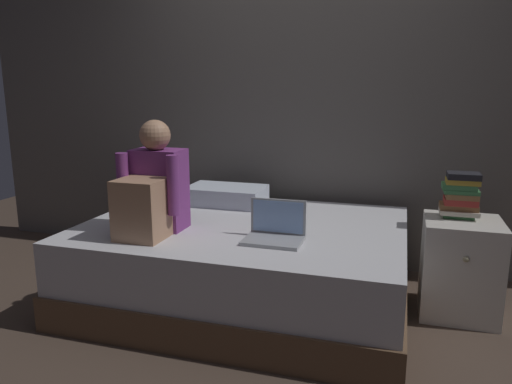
% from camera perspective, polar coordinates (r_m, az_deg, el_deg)
% --- Properties ---
extents(ground_plane, '(8.00, 8.00, 0.00)m').
position_cam_1_polar(ground_plane, '(2.91, 0.64, -15.53)').
color(ground_plane, '#47382D').
extents(wall_back, '(5.60, 0.10, 2.70)m').
position_cam_1_polar(wall_back, '(3.74, 6.01, 12.08)').
color(wall_back, '#605B56').
rests_on(wall_back, ground_plane).
extents(bed, '(2.00, 1.50, 0.52)m').
position_cam_1_polar(bed, '(3.12, -1.34, -8.37)').
color(bed, brown).
rests_on(bed, ground_plane).
extents(nightstand, '(0.44, 0.46, 0.59)m').
position_cam_1_polar(nightstand, '(3.19, 23.02, -8.22)').
color(nightstand, beige).
rests_on(nightstand, ground_plane).
extents(person_sitting, '(0.39, 0.44, 0.66)m').
position_cam_1_polar(person_sitting, '(2.85, -12.19, 0.18)').
color(person_sitting, '#75337A').
rests_on(person_sitting, bed).
extents(laptop, '(0.32, 0.23, 0.22)m').
position_cam_1_polar(laptop, '(2.68, 2.27, -4.62)').
color(laptop, '#9EA0A5').
rests_on(laptop, bed).
extents(pillow, '(0.56, 0.36, 0.13)m').
position_cam_1_polar(pillow, '(3.53, -3.58, -0.38)').
color(pillow, silver).
rests_on(pillow, bed).
extents(book_stack, '(0.22, 0.17, 0.28)m').
position_cam_1_polar(book_stack, '(3.13, 23.08, -0.42)').
color(book_stack, '#387042').
rests_on(book_stack, nightstand).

